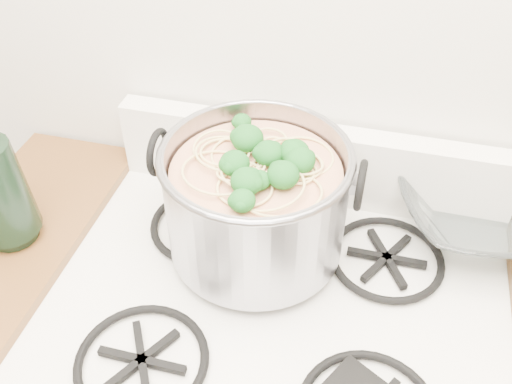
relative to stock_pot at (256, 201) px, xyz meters
name	(u,v)px	position (x,y,z in m)	size (l,w,h in m)	color
counter_left	(59,380)	(-0.44, -0.12, -0.56)	(0.25, 0.65, 0.92)	silver
stock_pot	(256,201)	(0.00, 0.00, 0.00)	(0.35, 0.32, 0.21)	#93929A
glass_bowl	(482,215)	(0.39, 0.16, -0.08)	(0.13, 0.13, 0.03)	white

